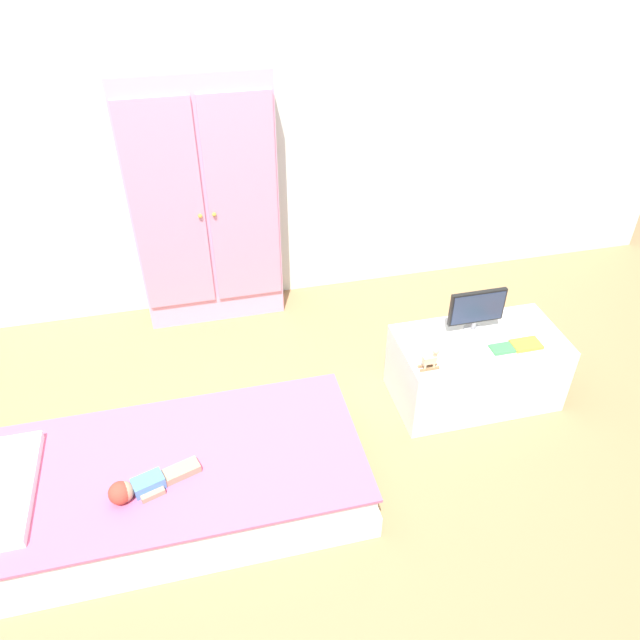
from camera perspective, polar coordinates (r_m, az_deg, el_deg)
ground_plane at (r=3.07m, az=-6.13°, el=-14.42°), size 10.00×10.00×0.02m
back_wall at (r=3.65m, az=-11.49°, el=19.89°), size 6.40×0.05×2.70m
bed at (r=2.93m, az=-14.13°, el=-14.69°), size 1.78×0.82×0.26m
doll at (r=2.74m, az=-16.78°, el=-14.82°), size 0.38×0.19×0.10m
wardrobe at (r=3.70m, az=-10.77°, el=10.61°), size 0.85×0.26×1.55m
tv_stand at (r=3.39m, az=14.44°, el=-4.40°), size 0.87×0.46×0.40m
tv_monitor at (r=3.23m, az=14.57°, el=1.04°), size 0.30×0.10×0.25m
rocking_horse_toy at (r=2.99m, az=10.43°, el=-3.64°), size 0.10×0.04×0.12m
book_green at (r=3.22m, az=16.81°, el=-2.59°), size 0.12×0.08×0.01m
book_orange at (r=3.28m, az=18.83°, el=-2.19°), size 0.15×0.10×0.02m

